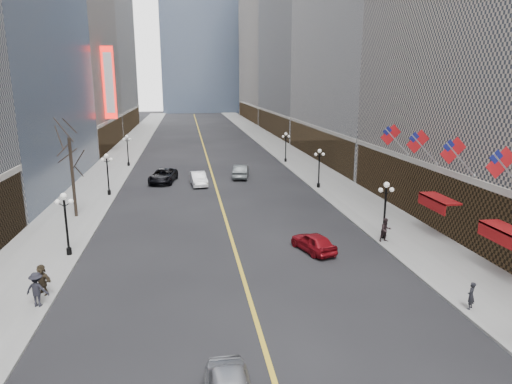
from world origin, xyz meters
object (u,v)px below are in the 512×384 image
object	(u,v)px
streetlamp_east_2	(319,164)
streetlamp_west_2	(107,170)
ped_ne_corner	(471,296)
streetlamp_west_1	(66,218)
streetlamp_west_3	(127,147)
car_sb_mid	(313,242)
streetlamp_east_1	(385,204)
car_sb_far	(241,171)
car_nb_far	(163,176)
car_nb_mid	(198,179)
streetlamp_east_3	(286,144)

from	to	relation	value
streetlamp_east_2	streetlamp_west_2	size ratio (longest dim) A/B	1.00
ped_ne_corner	streetlamp_west_1	bearing A→B (deg)	-64.68
streetlamp_west_3	car_sb_mid	xyz separation A→B (m)	(17.47, -37.64, -2.18)
streetlamp_west_1	streetlamp_west_2	distance (m)	18.00
streetlamp_east_1	car_sb_mid	distance (m)	6.71
streetlamp_west_1	ped_ne_corner	xyz separation A→B (m)	(23.40, -11.66, -1.98)
streetlamp_east_1	car_sb_far	size ratio (longest dim) A/B	0.87
streetlamp_west_2	car_nb_far	bearing A→B (deg)	48.50
streetlamp_east_1	ped_ne_corner	xyz separation A→B (m)	(-0.20, -11.66, -1.98)
car_sb_mid	ped_ne_corner	size ratio (longest dim) A/B	2.74
streetlamp_west_1	car_nb_mid	bearing A→B (deg)	65.92
streetlamp_east_3	car_sb_far	xyz separation A→B (m)	(-8.20, -10.46, -2.04)
car_nb_mid	ped_ne_corner	xyz separation A→B (m)	(13.60, -33.59, 0.12)
streetlamp_west_2	ped_ne_corner	xyz separation A→B (m)	(23.40, -29.66, -1.98)
car_sb_mid	streetlamp_west_3	bearing A→B (deg)	-82.97
car_nb_far	ped_ne_corner	xyz separation A→B (m)	(17.88, -35.90, 0.08)
streetlamp_east_3	streetlamp_west_2	xyz separation A→B (m)	(-23.60, -18.00, 0.00)
streetlamp_west_3	ped_ne_corner	xyz separation A→B (m)	(23.40, -47.66, -1.98)
streetlamp_east_1	ped_ne_corner	world-z (taller)	streetlamp_east_1
car_nb_far	car_sb_mid	bearing A→B (deg)	-55.40
ped_ne_corner	car_sb_mid	bearing A→B (deg)	-97.56
streetlamp_east_1	ped_ne_corner	distance (m)	11.83
streetlamp_west_2	car_sb_mid	world-z (taller)	streetlamp_west_2
streetlamp_east_3	streetlamp_west_3	bearing A→B (deg)	180.00
streetlamp_east_3	car_nb_far	bearing A→B (deg)	-146.96
streetlamp_west_1	streetlamp_west_2	size ratio (longest dim) A/B	1.00
streetlamp_east_1	streetlamp_west_2	bearing A→B (deg)	142.67
streetlamp_east_2	car_sb_far	world-z (taller)	streetlamp_east_2
streetlamp_east_2	streetlamp_west_1	distance (m)	29.68
car_sb_mid	car_sb_far	distance (m)	27.26
streetlamp_west_2	ped_ne_corner	bearing A→B (deg)	-51.73
streetlamp_east_2	car_sb_far	size ratio (longest dim) A/B	0.87
streetlamp_west_1	car_sb_far	distance (m)	29.90
streetlamp_east_3	streetlamp_west_2	size ratio (longest dim) A/B	1.00
streetlamp_west_1	car_sb_far	bearing A→B (deg)	58.91
streetlamp_east_3	car_sb_mid	world-z (taller)	streetlamp_east_3
streetlamp_east_1	car_nb_mid	bearing A→B (deg)	122.18
streetlamp_west_3	car_nb_mid	bearing A→B (deg)	-55.14
streetlamp_west_1	car_nb_far	xyz separation A→B (m)	(5.52, 24.24, -2.06)
streetlamp_east_1	streetlamp_west_2	distance (m)	29.68
streetlamp_west_3	car_sb_far	distance (m)	18.73
car_sb_far	streetlamp_east_3	bearing A→B (deg)	-116.99
streetlamp_east_3	ped_ne_corner	size ratio (longest dim) A/B	2.93
streetlamp_east_2	car_nb_far	distance (m)	19.24
car_nb_mid	ped_ne_corner	bearing A→B (deg)	-73.81
car_nb_far	car_sb_far	world-z (taller)	car_sb_far
streetlamp_east_1	car_nb_far	xyz separation A→B (m)	(-18.08, 24.24, -2.06)
streetlamp_east_3	streetlamp_west_2	distance (m)	29.68
streetlamp_east_3	streetlamp_west_3	world-z (taller)	same
car_nb_far	car_sb_far	xyz separation A→B (m)	(9.88, 1.30, 0.02)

